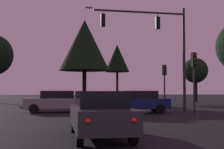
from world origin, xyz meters
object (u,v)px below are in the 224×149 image
at_px(car_nearside_lane, 100,113).
at_px(car_crossing_right, 138,101).
at_px(traffic_signal_mast_arm, 157,38).
at_px(tree_lot_edge, 195,71).
at_px(car_crossing_left, 56,101).
at_px(tree_right_cluster, 85,45).
at_px(tree_behind_sign, 117,58).
at_px(traffic_light_corner_left, 165,77).
at_px(car_far_lane, 135,98).
at_px(traffic_light_corner_right, 194,70).

distance_m(car_nearside_lane, car_crossing_right, 11.25).
relative_size(traffic_signal_mast_arm, car_nearside_lane, 1.69).
relative_size(traffic_signal_mast_arm, tree_lot_edge, 1.30).
xyz_separation_m(car_crossing_left, tree_right_cluster, (2.83, 10.28, 5.51)).
xyz_separation_m(car_crossing_right, tree_behind_sign, (2.20, 19.48, 4.96)).
height_order(traffic_light_corner_left, tree_right_cluster, tree_right_cluster).
bearing_deg(car_far_lane, car_crossing_left, -136.59).
distance_m(traffic_light_corner_right, car_crossing_right, 4.29).
xyz_separation_m(traffic_light_corner_left, car_nearside_lane, (-7.50, -15.08, -1.86)).
bearing_deg(traffic_light_corner_left, tree_lot_edge, 56.46).
distance_m(traffic_signal_mast_arm, car_crossing_left, 8.59).
bearing_deg(tree_lot_edge, car_far_lane, -138.05).
bearing_deg(car_crossing_right, tree_lot_edge, 55.46).
bearing_deg(tree_behind_sign, car_crossing_right, -96.43).
bearing_deg(tree_behind_sign, car_nearside_lane, -101.68).
bearing_deg(car_nearside_lane, tree_right_cluster, 86.72).
xyz_separation_m(traffic_signal_mast_arm, car_far_lane, (0.31, 7.90, -4.57)).
height_order(traffic_light_corner_left, car_nearside_lane, traffic_light_corner_left).
xyz_separation_m(car_nearside_lane, car_crossing_left, (-1.55, 12.14, -0.00)).
height_order(traffic_light_corner_right, tree_lot_edge, tree_lot_edge).
bearing_deg(tree_right_cluster, traffic_light_corner_left, -49.71).
distance_m(traffic_signal_mast_arm, tree_behind_sign, 18.62).
distance_m(traffic_light_corner_left, tree_behind_sign, 15.28).
xyz_separation_m(traffic_signal_mast_arm, tree_lot_edge, (10.93, 17.44, -1.21)).
bearing_deg(traffic_signal_mast_arm, tree_lot_edge, 57.92).
height_order(traffic_signal_mast_arm, tree_lot_edge, traffic_signal_mast_arm).
bearing_deg(car_far_lane, traffic_light_corner_right, -84.55).
bearing_deg(traffic_light_corner_right, traffic_light_corner_left, 86.20).
relative_size(traffic_light_corner_right, tree_behind_sign, 0.52).
bearing_deg(tree_lot_edge, car_crossing_left, -137.44).
height_order(traffic_light_corner_left, tree_lot_edge, tree_lot_edge).
height_order(traffic_signal_mast_arm, car_crossing_left, traffic_signal_mast_arm).
bearing_deg(traffic_light_corner_left, car_crossing_left, -162.02).
xyz_separation_m(traffic_signal_mast_arm, tree_behind_sign, (0.52, 18.60, 0.39)).
bearing_deg(car_crossing_right, car_nearside_lane, -110.87).
bearing_deg(traffic_light_corner_right, traffic_signal_mast_arm, 113.53).
xyz_separation_m(car_far_lane, tree_right_cluster, (-4.71, 3.14, 5.51)).
bearing_deg(car_nearside_lane, traffic_signal_mast_arm, 63.47).
relative_size(car_nearside_lane, car_far_lane, 1.04).
xyz_separation_m(traffic_light_corner_left, traffic_light_corner_right, (-0.45, -6.84, 0.14)).
xyz_separation_m(traffic_light_corner_right, tree_right_cluster, (-5.77, 14.18, 3.50)).
bearing_deg(traffic_light_corner_right, tree_behind_sign, 92.23).
bearing_deg(car_crossing_left, traffic_light_corner_right, -24.40).
height_order(traffic_light_corner_left, tree_behind_sign, tree_behind_sign).
relative_size(traffic_light_corner_right, car_nearside_lane, 0.87).
bearing_deg(tree_behind_sign, traffic_light_corner_left, -85.01).
bearing_deg(car_crossing_left, traffic_signal_mast_arm, -6.00).
bearing_deg(car_crossing_left, tree_right_cluster, 74.59).
distance_m(car_nearside_lane, tree_behind_sign, 31.02).
height_order(car_crossing_right, tree_lot_edge, tree_lot_edge).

